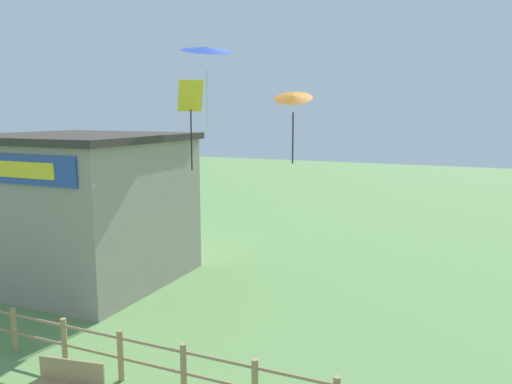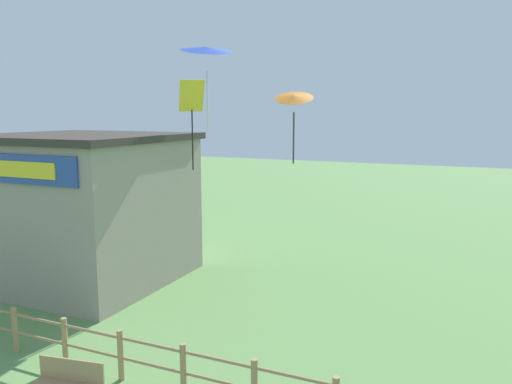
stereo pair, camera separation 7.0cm
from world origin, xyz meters
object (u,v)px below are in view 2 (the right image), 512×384
object	(u,v)px
park_bench_by_building	(69,382)
kite_blue_delta	(207,50)
kite_yellow_diamond	(192,105)
kite_orange_delta	(294,98)
seaside_building	(84,207)

from	to	relation	value
park_bench_by_building	kite_blue_delta	xyz separation A→B (m)	(1.40, 3.61, 7.11)
kite_yellow_diamond	kite_orange_delta	bearing A→B (deg)	-14.06
park_bench_by_building	kite_orange_delta	distance (m)	9.58
seaside_building	kite_orange_delta	distance (m)	8.90
seaside_building	park_bench_by_building	world-z (taller)	seaside_building
park_bench_by_building	kite_blue_delta	size ratio (longest dim) A/B	0.72
park_bench_by_building	kite_orange_delta	size ratio (longest dim) A/B	0.70
kite_orange_delta	kite_yellow_diamond	bearing A→B (deg)	165.94
park_bench_by_building	kite_blue_delta	bearing A→B (deg)	68.79
kite_yellow_diamond	park_bench_by_building	bearing A→B (deg)	-77.94
kite_blue_delta	kite_orange_delta	world-z (taller)	kite_blue_delta
seaside_building	kite_yellow_diamond	bearing A→B (deg)	20.51
kite_yellow_diamond	kite_orange_delta	distance (m)	4.31
park_bench_by_building	kite_orange_delta	bearing A→B (deg)	70.71
seaside_building	kite_orange_delta	size ratio (longest dim) A/B	2.98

